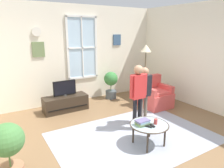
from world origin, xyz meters
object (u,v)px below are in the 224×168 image
tv_stand (66,103)px  potted_plant_by_window (111,83)px  armchair (155,96)px  person_black_shirt (144,89)px  book_stack (142,122)px  potted_plant_corner (8,148)px  television (65,88)px  remote_near_books (152,126)px  remote_near_cup (149,126)px  cup (156,121)px  coffee_table (149,126)px  person_red_shirt (138,90)px  floor_lamp (146,54)px

tv_stand → potted_plant_by_window: size_ratio=1.36×
potted_plant_by_window → armchair: bearing=-62.2°
armchair → person_black_shirt: (-1.02, -0.71, 0.51)m
book_stack → potted_plant_corner: bearing=174.2°
television → remote_near_books: (0.76, -2.60, -0.20)m
potted_plant_by_window → tv_stand: bearing=-170.2°
person_black_shirt → remote_near_cup: bearing=-124.7°
cup → remote_near_books: (-0.11, -0.03, -0.04)m
person_black_shirt → armchair: bearing=34.9°
armchair → remote_near_books: armchair is taller
television → book_stack: (0.64, -2.46, -0.16)m
cup → potted_plant_by_window: 2.93m
book_stack → cup: (0.23, -0.10, 0.00)m
armchair → potted_plant_by_window: armchair is taller
armchair → coffee_table: armchair is taller
cup → armchair: bearing=47.4°
person_red_shirt → potted_plant_by_window: 2.29m
potted_plant_by_window → floor_lamp: bearing=-44.9°
television → potted_plant_by_window: (1.61, 0.28, -0.13)m
potted_plant_by_window → television: bearing=-170.1°
television → potted_plant_corner: 2.74m
remote_near_books → potted_plant_by_window: (0.85, 2.88, 0.07)m
remote_near_cup → armchair: bearing=44.2°
book_stack → cup: cup is taller
cup → person_red_shirt: 0.80m
person_red_shirt → potted_plant_corner: person_red_shirt is taller
armchair → cup: bearing=-132.6°
remote_near_cup → book_stack: bearing=104.9°
armchair → person_red_shirt: size_ratio=0.61×
tv_stand → potted_plant_corner: bearing=-125.4°
remote_near_cup → person_red_shirt: size_ratio=0.10×
book_stack → person_red_shirt: size_ratio=0.18×
potted_plant_by_window → floor_lamp: (0.75, -0.75, 0.94)m
tv_stand → floor_lamp: size_ratio=0.68×
remote_near_books → potted_plant_corner: 2.38m
remote_near_cup → potted_plant_by_window: size_ratio=0.16×
remote_near_books → floor_lamp: bearing=53.0°
book_stack → cup: size_ratio=2.52×
coffee_table → remote_near_books: bearing=-93.7°
cup → person_red_shirt: size_ratio=0.07×
book_stack → tv_stand: bearing=104.6°
armchair → person_red_shirt: bearing=-146.7°
remote_near_books → floor_lamp: floor_lamp is taller
television → remote_near_cup: bearing=-75.4°
book_stack → remote_near_cup: size_ratio=1.84×
potted_plant_by_window → person_black_shirt: bearing=-99.5°
potted_plant_corner → cup: bearing=-7.6°
cup → potted_plant_by_window: potted_plant_by_window is taller
armchair → person_black_shirt: 1.35m
coffee_table → tv_stand: bearing=107.0°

